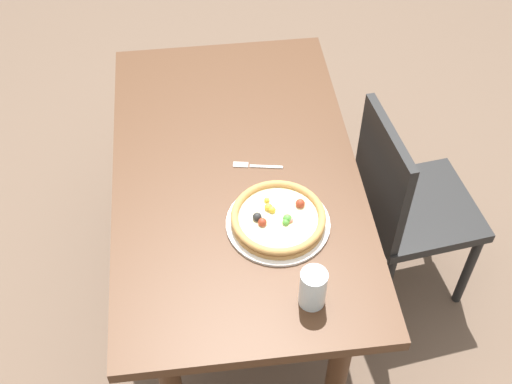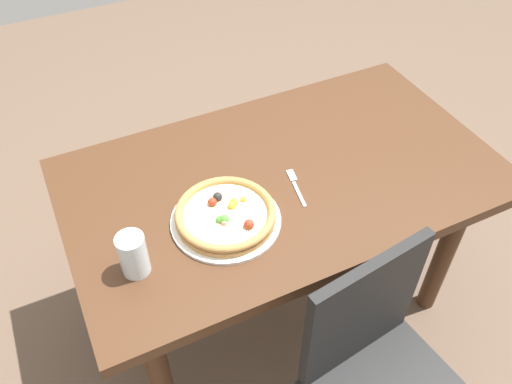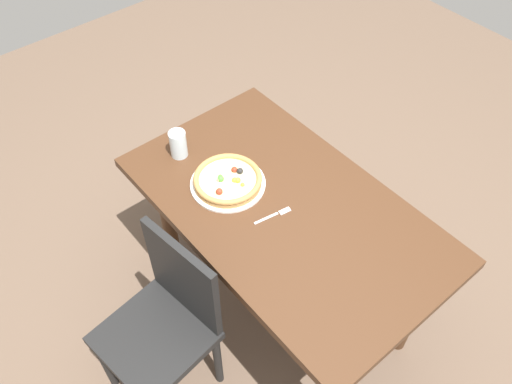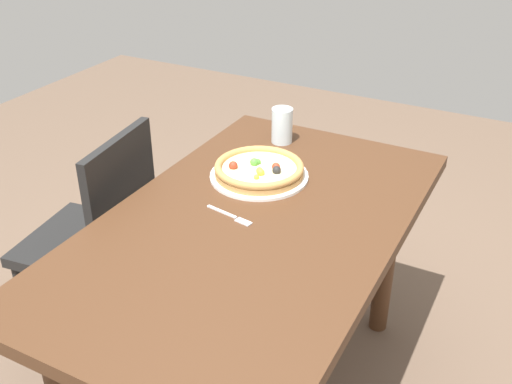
# 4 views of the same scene
# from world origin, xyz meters

# --- Properties ---
(dining_table) EXTENTS (1.38, 0.81, 0.73)m
(dining_table) POSITION_xyz_m (0.00, 0.00, 0.63)
(dining_table) COLOR #472B19
(dining_table) RESTS_ON ground
(chair_near) EXTENTS (0.45, 0.45, 0.87)m
(chair_near) POSITION_xyz_m (-0.01, -0.62, 0.48)
(chair_near) COLOR black
(chair_near) RESTS_ON ground
(plate) EXTENTS (0.32, 0.32, 0.01)m
(plate) POSITION_xyz_m (-0.25, -0.11, 0.73)
(plate) COLOR white
(plate) RESTS_ON dining_table
(pizza) EXTENTS (0.29, 0.29, 0.05)m
(pizza) POSITION_xyz_m (-0.25, -0.11, 0.76)
(pizza) COLOR #B78447
(pizza) RESTS_ON plate
(fork) EXTENTS (0.04, 0.17, 0.00)m
(fork) POSITION_xyz_m (0.01, -0.06, 0.73)
(fork) COLOR silver
(fork) RESTS_ON dining_table
(drinking_glass) EXTENTS (0.08, 0.08, 0.13)m
(drinking_glass) POSITION_xyz_m (-0.53, -0.16, 0.79)
(drinking_glass) COLOR silver
(drinking_glass) RESTS_ON dining_table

